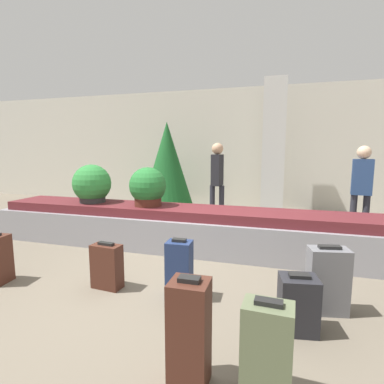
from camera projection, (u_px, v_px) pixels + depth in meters
ground_plane at (161, 282)px, 3.53m from camera, size 18.00×18.00×0.00m
back_wall at (232, 148)px, 8.21m from camera, size 18.00×0.06×3.20m
carousel at (192, 229)px, 4.70m from camera, size 6.78×0.91×0.66m
pillar at (274, 148)px, 7.13m from camera, size 0.52×0.52×3.20m
suitcase_0 at (179, 270)px, 3.12m from camera, size 0.27×0.22×0.65m
suitcase_2 at (327, 280)px, 2.85m from camera, size 0.40×0.28×0.66m
suitcase_3 at (189, 334)px, 1.95m from camera, size 0.26×0.24×0.75m
suitcase_4 at (267, 352)px, 1.85m from camera, size 0.32×0.23×0.66m
suitcase_5 at (298, 304)px, 2.56m from camera, size 0.35×0.31×0.51m
suitcase_6 at (107, 266)px, 3.37m from camera, size 0.35×0.20×0.53m
potted_plant_0 at (92, 185)px, 5.12m from camera, size 0.65×0.65×0.65m
potted_plant_1 at (148, 188)px, 4.81m from camera, size 0.59×0.59×0.62m
traveler_0 at (217, 176)px, 6.23m from camera, size 0.31×0.34×1.70m
traveler_1 at (362, 184)px, 5.16m from camera, size 0.34×0.23×1.62m
decorated_tree at (167, 164)px, 7.51m from camera, size 1.28×1.28×2.24m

